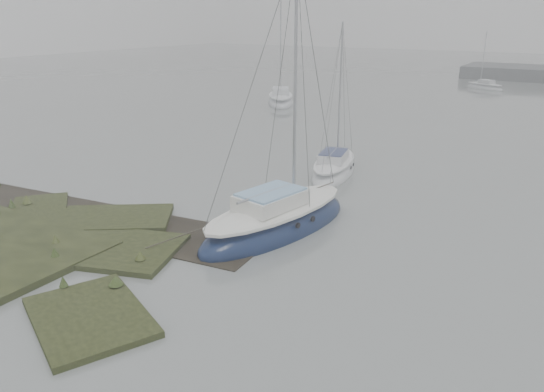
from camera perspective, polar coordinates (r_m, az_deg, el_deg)
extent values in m
plane|color=slate|center=(39.91, 16.04, 7.87)|extent=(160.00, 160.00, 0.00)
ellipsoid|color=#0E1A3B|center=(18.55, 0.51, -3.36)|extent=(3.58, 7.30, 1.70)
ellipsoid|color=silver|center=(18.30, 0.52, -1.40)|extent=(2.96, 6.33, 0.48)
cube|color=silver|center=(17.95, -0.11, -0.39)|extent=(1.93, 2.64, 0.50)
cube|color=#7FA7CB|center=(17.86, -0.11, 0.46)|extent=(1.79, 2.42, 0.08)
cylinder|color=#939399|center=(17.96, 2.52, 12.47)|extent=(0.11, 0.11, 7.99)
cylinder|color=#939399|center=(17.72, -0.55, 0.31)|extent=(0.62, 2.76, 0.09)
ellipsoid|color=silver|center=(25.31, 6.66, 2.59)|extent=(2.83, 5.50, 1.27)
ellipsoid|color=silver|center=(25.17, 6.71, 3.70)|extent=(2.35, 4.77, 0.36)
cube|color=silver|center=(24.88, 6.62, 4.27)|extent=(1.49, 2.00, 0.37)
cube|color=#16204B|center=(24.83, 6.64, 4.74)|extent=(1.39, 1.84, 0.06)
cylinder|color=#939399|center=(25.18, 7.33, 11.26)|extent=(0.08, 0.08, 6.00)
cylinder|color=#939399|center=(24.68, 6.57, 4.66)|extent=(0.52, 2.06, 0.07)
ellipsoid|color=silver|center=(45.60, 0.92, 10.03)|extent=(5.04, 6.47, 1.53)
ellipsoid|color=white|center=(45.51, 0.93, 10.80)|extent=(4.26, 5.56, 0.43)
cube|color=white|center=(45.19, 0.94, 11.22)|extent=(2.28, 2.55, 0.45)
cube|color=silver|center=(45.15, 0.94, 11.54)|extent=(2.10, 2.35, 0.07)
cylinder|color=#939399|center=(45.93, 0.94, 15.78)|extent=(0.10, 0.10, 7.21)
cylinder|color=#939399|center=(44.97, 0.94, 11.51)|extent=(1.38, 2.20, 0.08)
ellipsoid|color=#A8ACB1|center=(58.96, 21.86, 10.70)|extent=(4.44, 3.36, 1.04)
ellipsoid|color=silver|center=(58.91, 21.91, 11.10)|extent=(3.81, 2.84, 0.29)
cube|color=silver|center=(58.77, 22.08, 11.32)|extent=(1.74, 1.53, 0.31)
cube|color=#B4B9C1|center=(58.75, 22.10, 11.49)|extent=(1.60, 1.42, 0.05)
cylinder|color=#939399|center=(59.02, 21.82, 13.75)|extent=(0.07, 0.07, 4.92)
cylinder|color=#939399|center=(58.67, 22.20, 11.47)|extent=(1.52, 0.90, 0.06)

